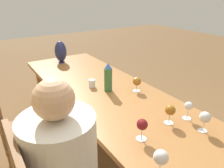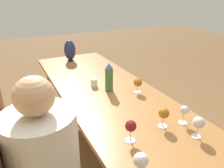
# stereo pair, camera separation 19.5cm
# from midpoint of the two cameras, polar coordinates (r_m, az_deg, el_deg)

# --- Properties ---
(ground_plane) EXTENTS (14.00, 14.00, 0.00)m
(ground_plane) POSITION_cam_midpoint_polar(r_m,az_deg,el_deg) (2.35, 3.40, -19.65)
(ground_plane) COLOR brown
(dining_table) EXTENTS (2.95, 0.85, 0.73)m
(dining_table) POSITION_cam_midpoint_polar(r_m,az_deg,el_deg) (1.96, 3.86, -5.25)
(dining_table) COLOR #936033
(dining_table) RESTS_ON ground_plane
(water_bottle) EXTENTS (0.07, 0.07, 0.27)m
(water_bottle) POSITION_cam_midpoint_polar(r_m,az_deg,el_deg) (2.01, 2.00, 1.64)
(water_bottle) COLOR #336638
(water_bottle) RESTS_ON dining_table
(water_tumbler) EXTENTS (0.06, 0.06, 0.08)m
(water_tumbler) POSITION_cam_midpoint_polar(r_m,az_deg,el_deg) (2.14, -2.14, 0.32)
(water_tumbler) COLOR silver
(water_tumbler) RESTS_ON dining_table
(vase) EXTENTS (0.15, 0.15, 0.28)m
(vase) POSITION_cam_midpoint_polar(r_m,az_deg,el_deg) (2.92, -9.09, 8.65)
(vase) COLOR #1E234C
(vase) RESTS_ON dining_table
(wine_glass_1) EXTENTS (0.08, 0.08, 0.14)m
(wine_glass_1) POSITION_cam_midpoint_polar(r_m,az_deg,el_deg) (1.53, 25.17, -9.32)
(wine_glass_1) COLOR silver
(wine_glass_1) RESTS_ON dining_table
(wine_glass_2) EXTENTS (0.06, 0.06, 0.14)m
(wine_glass_2) POSITION_cam_midpoint_polar(r_m,az_deg,el_deg) (1.64, 21.66, -6.59)
(wine_glass_2) COLOR silver
(wine_glass_2) RESTS_ON dining_table
(wine_glass_3) EXTENTS (0.08, 0.08, 0.14)m
(wine_glass_3) POSITION_cam_midpoint_polar(r_m,az_deg,el_deg) (2.02, 9.53, 0.25)
(wine_glass_3) COLOR silver
(wine_glass_3) RESTS_ON dining_table
(wine_glass_4) EXTENTS (0.08, 0.08, 0.15)m
(wine_glass_4) POSITION_cam_midpoint_polar(r_m,az_deg,el_deg) (1.16, 12.64, -19.14)
(wine_glass_4) COLOR silver
(wine_glass_4) RESTS_ON dining_table
(wine_glass_5) EXTENTS (0.08, 0.08, 0.14)m
(wine_glass_5) POSITION_cam_midpoint_polar(r_m,az_deg,el_deg) (1.56, 16.94, -7.52)
(wine_glass_5) COLOR silver
(wine_glass_5) RESTS_ON dining_table
(wine_glass_6) EXTENTS (0.07, 0.07, 0.14)m
(wine_glass_6) POSITION_cam_midpoint_polar(r_m,az_deg,el_deg) (1.37, 9.05, -11.07)
(wine_glass_6) COLOR silver
(wine_glass_6) RESTS_ON dining_table
(chair_far) EXTENTS (0.44, 0.44, 1.02)m
(chair_far) POSITION_cam_midpoint_polar(r_m,az_deg,el_deg) (2.10, -20.54, -8.96)
(chair_far) COLOR brown
(chair_far) RESTS_ON ground_plane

